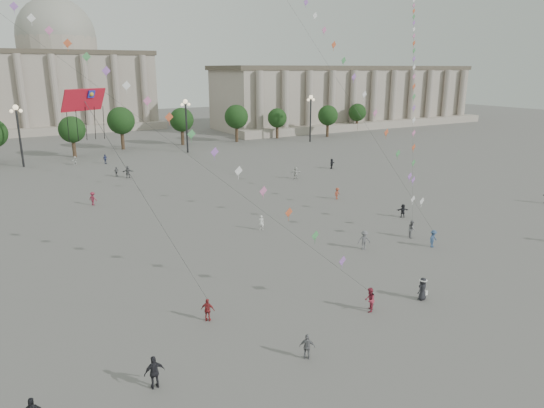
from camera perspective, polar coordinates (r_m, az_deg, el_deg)
ground at (r=34.16m, az=8.06°, el=-13.48°), size 360.00×360.00×0.00m
hall_east at (r=150.27m, az=9.02°, el=12.41°), size 84.00×26.22×17.20m
hall_central at (r=153.66m, az=-23.53°, el=13.58°), size 48.30×34.30×35.50m
tree_row at (r=103.60m, az=-19.47°, el=8.63°), size 137.12×5.12×8.00m
lamp_post_mid_west at (r=93.81m, az=-27.72°, el=8.29°), size 2.00×0.90×10.65m
lamp_post_mid_east at (r=99.62m, az=-10.08°, el=10.16°), size 2.00×0.90×10.65m
lamp_post_far_east at (r=113.34m, az=4.57°, el=10.99°), size 2.00×0.90×10.65m
person_crowd_0 at (r=92.17m, az=-19.03°, el=5.02°), size 1.06×0.84×1.69m
person_crowd_3 at (r=57.59m, az=15.13°, el=-0.77°), size 1.52×0.95×1.56m
person_crowd_4 at (r=92.91m, az=-22.17°, el=4.76°), size 1.30×1.38×1.55m
person_crowd_6 at (r=46.61m, az=10.80°, el=-4.19°), size 1.38×1.15×1.86m
person_crowd_7 at (r=75.14m, az=2.80°, el=3.68°), size 1.83×1.10×1.88m
person_crowd_8 at (r=63.89m, az=7.68°, el=1.24°), size 1.11×0.82×1.53m
person_crowd_9 at (r=83.46m, az=7.05°, el=4.74°), size 1.62×1.26×1.72m
person_crowd_12 at (r=78.94m, az=-16.60°, el=3.63°), size 1.83×1.13×1.88m
person_crowd_13 at (r=51.24m, az=-1.29°, el=-2.21°), size 0.71×0.63×1.62m
person_crowd_16 at (r=80.72m, az=-17.85°, el=3.65°), size 0.96×0.72×1.51m
person_crowd_17 at (r=64.53m, az=-20.33°, el=0.61°), size 1.18×1.25×1.69m
tourist_0 at (r=33.79m, az=-7.57°, el=-12.25°), size 0.98×0.92×1.63m
tourist_3 at (r=29.73m, az=4.16°, el=-16.40°), size 0.97×0.86×1.58m
tourist_4 at (r=28.02m, az=-13.65°, el=-18.68°), size 1.12×0.47×1.90m
kite_flyer_0 at (r=35.33m, az=11.42°, el=-10.99°), size 1.09×1.08×1.77m
kite_flyer_1 at (r=48.86m, az=18.44°, el=-3.89°), size 1.23×0.89×1.72m
kite_flyer_2 at (r=51.00m, az=16.13°, el=-2.84°), size 1.07×1.10×1.78m
hat_person at (r=37.92m, az=17.31°, el=-9.46°), size 0.93×0.70×1.74m
dragon_kite at (r=24.54m, az=-20.95°, el=9.54°), size 4.67×2.64×15.78m
kite_train_west at (r=49.57m, az=-25.49°, el=17.89°), size 31.55×48.51×67.86m
kite_train_east at (r=74.80m, az=16.34°, el=16.11°), size 33.96×35.64×58.57m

